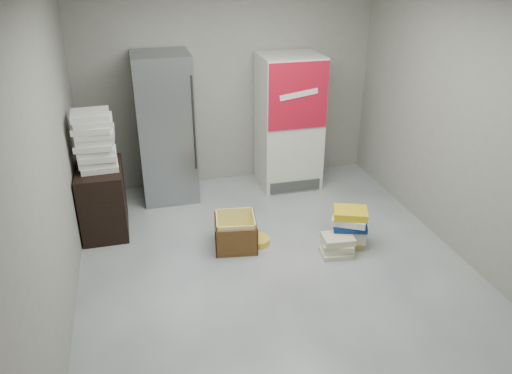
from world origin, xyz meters
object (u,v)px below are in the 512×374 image
Objects in this scene: steel_fridge at (166,128)px; wood_shelf at (103,199)px; cardboard_box at (236,234)px; coke_cooler at (289,122)px; phonebook_stack_main at (349,227)px.

steel_fridge is 2.37× the size of wood_shelf.
wood_shelf reaches higher than cardboard_box.
phonebook_stack_main is (0.16, -1.75, -0.68)m from coke_cooler.
coke_cooler is at bearing 118.84° from phonebook_stack_main.
coke_cooler is 1.97m from cardboard_box.
wood_shelf is 1.61m from cardboard_box.
coke_cooler reaches higher than wood_shelf.
coke_cooler is at bearing 62.26° from cardboard_box.
cardboard_box is at bearing -169.29° from phonebook_stack_main.
cardboard_box is at bearing -68.58° from steel_fridge.
steel_fridge is 1.65m from coke_cooler.
coke_cooler is (1.65, -0.01, -0.05)m from steel_fridge.
steel_fridge is 1.06× the size of coke_cooler.
steel_fridge reaches higher than phonebook_stack_main.
steel_fridge is 2.63m from phonebook_stack_main.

